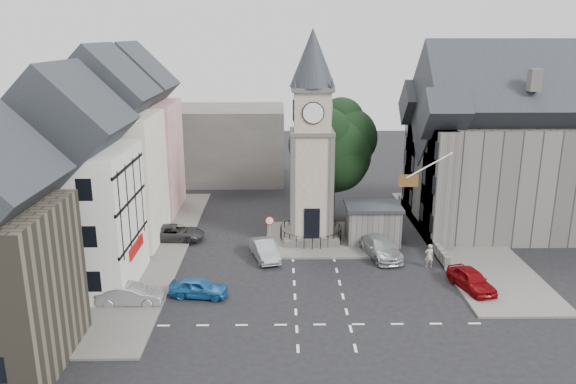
{
  "coord_description": "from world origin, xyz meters",
  "views": [
    {
      "loc": [
        -2.37,
        -33.89,
        15.84
      ],
      "look_at": [
        -1.84,
        5.0,
        4.83
      ],
      "focal_mm": 35.0,
      "sensor_mm": 36.0,
      "label": 1
    }
  ],
  "objects_px": {
    "stone_shelter": "(372,223)",
    "car_east_red": "(471,280)",
    "clock_tower": "(312,139)",
    "car_west_blue": "(199,287)",
    "pedestrian": "(429,256)"
  },
  "relations": [
    {
      "from": "clock_tower",
      "to": "pedestrian",
      "type": "height_order",
      "value": "clock_tower"
    },
    {
      "from": "clock_tower",
      "to": "car_west_blue",
      "type": "bearing_deg",
      "value": -127.21
    },
    {
      "from": "car_east_red",
      "to": "pedestrian",
      "type": "height_order",
      "value": "pedestrian"
    },
    {
      "from": "car_east_red",
      "to": "clock_tower",
      "type": "bearing_deg",
      "value": 122.14
    },
    {
      "from": "pedestrian",
      "to": "stone_shelter",
      "type": "bearing_deg",
      "value": -65.39
    },
    {
      "from": "car_west_blue",
      "to": "stone_shelter",
      "type": "bearing_deg",
      "value": -44.95
    },
    {
      "from": "clock_tower",
      "to": "stone_shelter",
      "type": "relative_size",
      "value": 3.78
    },
    {
      "from": "clock_tower",
      "to": "car_west_blue",
      "type": "height_order",
      "value": "clock_tower"
    },
    {
      "from": "clock_tower",
      "to": "pedestrian",
      "type": "relative_size",
      "value": 9.38
    },
    {
      "from": "clock_tower",
      "to": "car_east_red",
      "type": "relative_size",
      "value": 4.08
    },
    {
      "from": "clock_tower",
      "to": "car_east_red",
      "type": "bearing_deg",
      "value": -42.86
    },
    {
      "from": "car_east_red",
      "to": "pedestrian",
      "type": "bearing_deg",
      "value": 101.95
    },
    {
      "from": "car_west_blue",
      "to": "car_east_red",
      "type": "distance_m",
      "value": 17.33
    },
    {
      "from": "pedestrian",
      "to": "car_east_red",
      "type": "bearing_deg",
      "value": 109.19
    },
    {
      "from": "stone_shelter",
      "to": "car_east_red",
      "type": "height_order",
      "value": "stone_shelter"
    }
  ]
}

